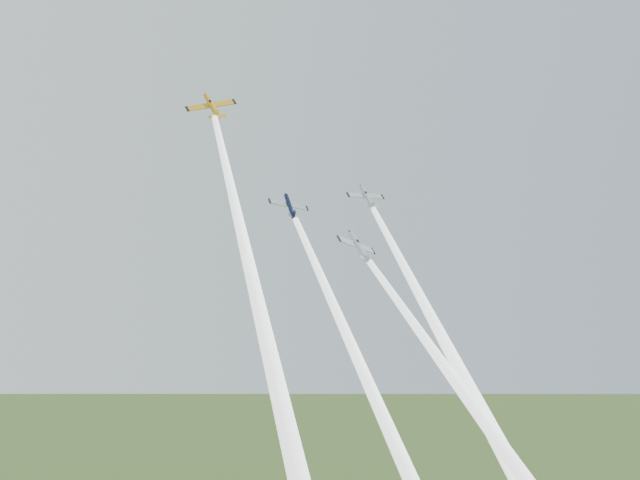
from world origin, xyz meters
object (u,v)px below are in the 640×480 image
(plane_navy, at_px, (290,206))
(plane_silver_right, at_px, (367,197))
(plane_yellow, at_px, (212,106))
(plane_silver_low, at_px, (359,247))

(plane_navy, height_order, plane_silver_right, plane_silver_right)
(plane_navy, bearing_deg, plane_yellow, 144.97)
(plane_navy, bearing_deg, plane_silver_low, -47.13)
(plane_yellow, xyz_separation_m, plane_silver_right, (27.43, -2.22, -12.71))
(plane_yellow, bearing_deg, plane_navy, -27.05)
(plane_yellow, bearing_deg, plane_silver_low, -32.72)
(plane_silver_low, bearing_deg, plane_yellow, 123.01)
(plane_navy, xyz_separation_m, plane_silver_low, (7.39, -8.28, -6.72))
(plane_silver_right, bearing_deg, plane_yellow, 177.52)
(plane_navy, bearing_deg, plane_silver_right, 17.85)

